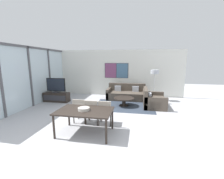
{
  "coord_description": "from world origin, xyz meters",
  "views": [
    {
      "loc": [
        1.44,
        -3.08,
        2.12
      ],
      "look_at": [
        0.34,
        2.99,
        0.95
      ],
      "focal_mm": 24.0,
      "sensor_mm": 36.0,
      "label": 1
    }
  ],
  "objects_px": {
    "tv_console": "(57,97)",
    "fruit_bowl": "(84,109)",
    "dining_chair_left": "(80,109)",
    "television": "(56,85)",
    "dining_table": "(85,112)",
    "dining_chair_right": "(105,111)",
    "floor_lamp": "(155,74)",
    "coffee_table": "(124,100)",
    "dining_chair_centre": "(92,110)",
    "sofa_side": "(152,101)",
    "sofa_main": "(126,94)"
  },
  "relations": [
    {
      "from": "tv_console",
      "to": "fruit_bowl",
      "type": "xyz_separation_m",
      "value": [
        2.74,
        -3.17,
        0.52
      ]
    },
    {
      "from": "dining_chair_left",
      "to": "television",
      "type": "bearing_deg",
      "value": 134.03
    },
    {
      "from": "dining_table",
      "to": "dining_chair_left",
      "type": "height_order",
      "value": "dining_chair_left"
    },
    {
      "from": "dining_chair_right",
      "to": "fruit_bowl",
      "type": "relative_size",
      "value": 2.55
    },
    {
      "from": "dining_chair_left",
      "to": "floor_lamp",
      "type": "height_order",
      "value": "floor_lamp"
    },
    {
      "from": "tv_console",
      "to": "coffee_table",
      "type": "distance_m",
      "value": 3.6
    },
    {
      "from": "television",
      "to": "dining_chair_left",
      "type": "xyz_separation_m",
      "value": [
        2.31,
        -2.38,
        -0.38
      ]
    },
    {
      "from": "coffee_table",
      "to": "dining_chair_centre",
      "type": "xyz_separation_m",
      "value": [
        -0.84,
        -2.32,
        0.2
      ]
    },
    {
      "from": "floor_lamp",
      "to": "dining_table",
      "type": "bearing_deg",
      "value": -118.14
    },
    {
      "from": "sofa_side",
      "to": "dining_chair_right",
      "type": "height_order",
      "value": "sofa_side"
    },
    {
      "from": "dining_table",
      "to": "floor_lamp",
      "type": "bearing_deg",
      "value": 61.86
    },
    {
      "from": "television",
      "to": "fruit_bowl",
      "type": "bearing_deg",
      "value": -49.16
    },
    {
      "from": "sofa_main",
      "to": "sofa_side",
      "type": "xyz_separation_m",
      "value": [
        1.34,
        -1.23,
        0.0
      ]
    },
    {
      "from": "sofa_main",
      "to": "coffee_table",
      "type": "xyz_separation_m",
      "value": [
        0.0,
        -1.33,
        0.02
      ]
    },
    {
      "from": "dining_chair_right",
      "to": "coffee_table",
      "type": "bearing_deg",
      "value": 80.57
    },
    {
      "from": "coffee_table",
      "to": "dining_table",
      "type": "distance_m",
      "value": 3.17
    },
    {
      "from": "sofa_side",
      "to": "tv_console",
      "type": "bearing_deg",
      "value": 89.82
    },
    {
      "from": "tv_console",
      "to": "sofa_main",
      "type": "distance_m",
      "value": 3.79
    },
    {
      "from": "coffee_table",
      "to": "fruit_bowl",
      "type": "xyz_separation_m",
      "value": [
        -0.86,
        -3.05,
        0.47
      ]
    },
    {
      "from": "sofa_main",
      "to": "coffee_table",
      "type": "height_order",
      "value": "sofa_main"
    },
    {
      "from": "television",
      "to": "dining_chair_left",
      "type": "bearing_deg",
      "value": -45.97
    },
    {
      "from": "dining_table",
      "to": "dining_chair_left",
      "type": "bearing_deg",
      "value": 120.57
    },
    {
      "from": "television",
      "to": "tv_console",
      "type": "bearing_deg",
      "value": -90.0
    },
    {
      "from": "tv_console",
      "to": "dining_chair_right",
      "type": "xyz_separation_m",
      "value": [
        3.21,
        -2.43,
        0.24
      ]
    },
    {
      "from": "tv_console",
      "to": "coffee_table",
      "type": "relative_size",
      "value": 1.38
    },
    {
      "from": "fruit_bowl",
      "to": "dining_chair_right",
      "type": "bearing_deg",
      "value": 57.4
    },
    {
      "from": "tv_console",
      "to": "dining_chair_left",
      "type": "xyz_separation_m",
      "value": [
        2.31,
        -2.38,
        0.24
      ]
    },
    {
      "from": "dining_chair_right",
      "to": "television",
      "type": "bearing_deg",
      "value": 142.83
    },
    {
      "from": "dining_chair_left",
      "to": "fruit_bowl",
      "type": "bearing_deg",
      "value": -61.06
    },
    {
      "from": "sofa_main",
      "to": "dining_table",
      "type": "relative_size",
      "value": 1.33
    },
    {
      "from": "sofa_side",
      "to": "coffee_table",
      "type": "relative_size",
      "value": 1.43
    },
    {
      "from": "sofa_main",
      "to": "coffee_table",
      "type": "bearing_deg",
      "value": -90.0
    },
    {
      "from": "television",
      "to": "fruit_bowl",
      "type": "relative_size",
      "value": 3.13
    },
    {
      "from": "dining_table",
      "to": "dining_chair_centre",
      "type": "relative_size",
      "value": 1.87
    },
    {
      "from": "coffee_table",
      "to": "dining_chair_centre",
      "type": "bearing_deg",
      "value": -109.85
    },
    {
      "from": "dining_chair_centre",
      "to": "tv_console",
      "type": "bearing_deg",
      "value": 138.57
    },
    {
      "from": "dining_chair_centre",
      "to": "dining_chair_right",
      "type": "relative_size",
      "value": 1.0
    },
    {
      "from": "sofa_main",
      "to": "dining_chair_centre",
      "type": "height_order",
      "value": "sofa_main"
    },
    {
      "from": "dining_table",
      "to": "sofa_main",
      "type": "bearing_deg",
      "value": 79.14
    },
    {
      "from": "sofa_side",
      "to": "dining_table",
      "type": "xyz_separation_m",
      "value": [
        -2.18,
        -3.13,
        0.38
      ]
    },
    {
      "from": "sofa_main",
      "to": "dining_chair_right",
      "type": "relative_size",
      "value": 2.49
    },
    {
      "from": "tv_console",
      "to": "sofa_side",
      "type": "bearing_deg",
      "value": -0.18
    },
    {
      "from": "television",
      "to": "sofa_main",
      "type": "distance_m",
      "value": 3.84
    },
    {
      "from": "coffee_table",
      "to": "floor_lamp",
      "type": "distance_m",
      "value": 2.34
    },
    {
      "from": "dining_chair_left",
      "to": "sofa_main",
      "type": "bearing_deg",
      "value": 70.28
    },
    {
      "from": "dining_chair_left",
      "to": "dining_chair_right",
      "type": "distance_m",
      "value": 0.91
    },
    {
      "from": "television",
      "to": "dining_table",
      "type": "relative_size",
      "value": 0.66
    },
    {
      "from": "tv_console",
      "to": "sofa_main",
      "type": "relative_size",
      "value": 0.63
    },
    {
      "from": "dining_chair_left",
      "to": "dining_chair_centre",
      "type": "relative_size",
      "value": 1.0
    },
    {
      "from": "sofa_main",
      "to": "dining_chair_centre",
      "type": "distance_m",
      "value": 3.75
    }
  ]
}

